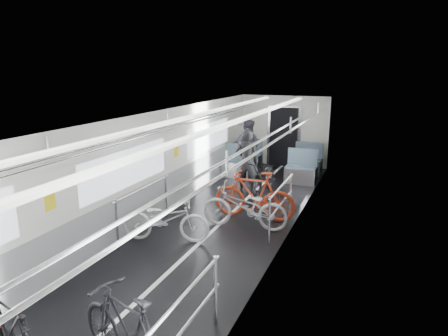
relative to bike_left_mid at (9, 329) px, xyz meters
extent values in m
cube|color=black|center=(0.59, 3.62, -0.47)|extent=(3.00, 14.00, 0.01)
cube|color=white|center=(0.59, 3.62, 1.93)|extent=(3.00, 14.00, 0.02)
cube|color=silver|center=(-0.91, 3.62, 0.73)|extent=(0.02, 14.00, 2.40)
cube|color=silver|center=(2.09, 3.62, 0.73)|extent=(0.02, 14.00, 2.40)
cube|color=silver|center=(0.59, 10.62, 0.73)|extent=(3.00, 0.02, 2.40)
cube|color=white|center=(0.59, 3.62, -0.47)|extent=(0.08, 13.80, 0.01)
cube|color=gray|center=(-0.88, 3.62, -0.02)|extent=(0.01, 13.90, 0.90)
cube|color=gray|center=(2.06, 3.62, -0.02)|extent=(0.01, 13.90, 0.90)
cube|color=white|center=(-0.88, 3.62, 0.93)|extent=(0.01, 10.80, 0.75)
cube|color=white|center=(2.06, 3.62, 0.93)|extent=(0.01, 10.80, 0.75)
cube|color=white|center=(0.04, 3.62, 1.87)|extent=(0.14, 13.40, 0.05)
cube|color=white|center=(1.14, 3.62, 1.87)|extent=(0.14, 13.40, 0.05)
cube|color=black|center=(0.59, 10.56, 0.53)|extent=(0.95, 0.10, 2.00)
imported|color=black|center=(0.00, 0.00, 0.00)|extent=(1.64, 0.83, 0.95)
imported|color=silver|center=(-0.07, 3.62, -0.02)|extent=(1.83, 1.02, 0.91)
imported|color=black|center=(1.32, 0.40, 0.04)|extent=(1.76, 1.00, 1.02)
imported|color=#AFAFB4|center=(1.16, 4.78, 0.00)|extent=(1.87, 0.79, 0.96)
imported|color=#AE3015|center=(1.18, 5.38, 0.08)|extent=(1.87, 0.60, 1.11)
imported|color=black|center=(0.95, 7.02, 0.02)|extent=(0.68, 1.88, 0.98)
imported|color=black|center=(0.42, 7.12, 0.41)|extent=(0.71, 0.54, 1.76)
imported|color=#2F2B33|center=(-0.18, 8.99, 0.41)|extent=(0.94, 0.78, 1.76)
camera|label=1|loc=(3.68, -2.72, 2.85)|focal=32.00mm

